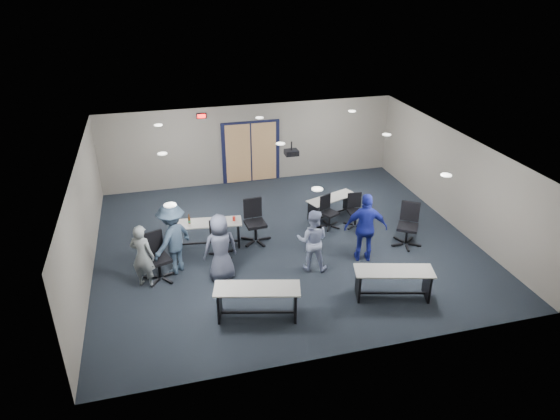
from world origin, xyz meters
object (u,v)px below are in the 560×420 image
object	(u,v)px
chair_back_b	(255,222)
chair_back_c	(330,212)
table_front_right	(393,279)
person_plaid	(220,248)
person_lightblue	(312,240)
person_navy	(366,228)
chair_loose_left	(158,258)
table_back_left	(209,229)
chair_loose_right	(408,225)
person_back	(172,239)
table_front_left	(257,297)
person_gray	(143,256)
chair_back_d	(356,211)
chair_back_a	(221,239)
table_back_right	(332,203)

from	to	relation	value
chair_back_b	chair_back_c	world-z (taller)	chair_back_b
table_front_right	person_plaid	size ratio (longest dim) A/B	1.10
person_lightblue	person_navy	world-z (taller)	person_navy
chair_loose_left	table_back_left	bearing A→B (deg)	23.05
chair_loose_right	person_navy	distance (m)	1.49
table_front_right	person_back	bearing A→B (deg)	168.70
chair_back_b	person_lightblue	size ratio (longest dim) A/B	0.75
table_front_left	chair_back_b	size ratio (longest dim) A/B	1.59
table_front_right	chair_loose_right	world-z (taller)	chair_loose_right
chair_loose_left	person_navy	bearing A→B (deg)	-24.86
person_gray	person_lightblue	world-z (taller)	person_lightblue
table_front_left	chair_back_c	size ratio (longest dim) A/B	2.02
table_back_left	person_navy	size ratio (longest dim) A/B	0.99
chair_back_d	chair_loose_right	world-z (taller)	chair_loose_right
chair_back_b	chair_back_d	bearing A→B (deg)	-1.28
table_back_left	chair_back_c	bearing A→B (deg)	10.13
chair_loose_left	person_lightblue	distance (m)	3.72
chair_back_c	person_lightblue	size ratio (longest dim) A/B	0.59
chair_back_c	chair_loose_right	distance (m)	2.24
chair_back_a	person_lightblue	distance (m)	2.42
table_front_right	person_lightblue	world-z (taller)	person_lightblue
table_back_right	person_gray	bearing A→B (deg)	-177.90
person_plaid	table_front_left	bearing A→B (deg)	99.92
table_back_right	person_lightblue	xyz separation A→B (m)	(-1.45, -2.56, 0.37)
table_front_right	person_lightblue	bearing A→B (deg)	146.37
person_lightblue	table_front_right	bearing A→B (deg)	153.50
chair_back_a	person_navy	xyz separation A→B (m)	(3.51, -1.12, 0.42)
table_back_left	chair_loose_right	distance (m)	5.32
table_front_left	person_navy	world-z (taller)	person_navy
chair_loose_right	person_navy	bearing A→B (deg)	-130.63
chair_loose_right	person_back	distance (m)	6.14
table_back_right	person_back	size ratio (longest dim) A/B	0.90
table_front_right	chair_back_b	xyz separation A→B (m)	(-2.47, 3.26, 0.11)
chair_back_b	person_lightblue	bearing A→B (deg)	-61.29
table_front_left	person_navy	distance (m)	3.54
chair_back_a	chair_back_c	bearing A→B (deg)	-6.15
person_gray	person_navy	xyz separation A→B (m)	(5.45, -0.22, 0.11)
table_back_left	chair_loose_left	world-z (taller)	chair_loose_left
chair_back_b	chair_loose_left	xyz separation A→B (m)	(-2.61, -1.18, -0.01)
chair_back_d	chair_loose_right	bearing A→B (deg)	-53.17
chair_loose_left	person_lightblue	size ratio (longest dim) A/B	0.74
chair_loose_left	person_gray	bearing A→B (deg)	-171.49
chair_back_c	person_lightblue	distance (m)	2.30
table_front_right	chair_back_a	world-z (taller)	chair_back_a
chair_back_b	chair_back_d	world-z (taller)	chair_back_b
chair_back_b	chair_back_c	size ratio (longest dim) A/B	1.27
table_front_left	person_lightblue	distance (m)	2.31
chair_back_c	chair_loose_left	distance (m)	5.08
chair_back_b	person_lightblue	distance (m)	1.99
chair_back_d	person_navy	world-z (taller)	person_navy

